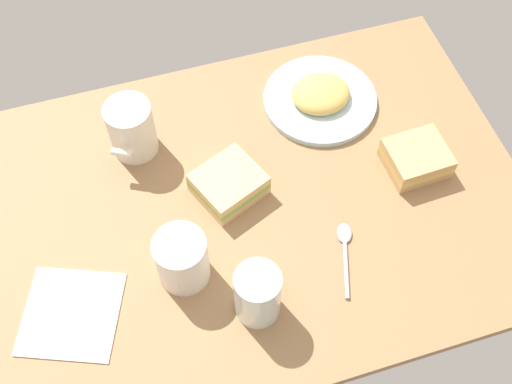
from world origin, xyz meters
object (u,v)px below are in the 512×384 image
at_px(glass_of_milk, 258,296).
at_px(sandwich_side, 229,184).
at_px(spoon, 345,248).
at_px(paper_napkin, 71,314).
at_px(coffee_mug_black, 182,259).
at_px(sandwich_main, 416,158).
at_px(plate_of_food, 320,97).
at_px(coffee_mug_milky, 131,128).

bearing_deg(glass_of_milk, sandwich_side, -94.16).
relative_size(spoon, paper_napkin, 0.90).
bearing_deg(sandwich_side, coffee_mug_black, 49.23).
relative_size(sandwich_main, glass_of_milk, 0.97).
distance_m(coffee_mug_black, paper_napkin, 0.19).
relative_size(coffee_mug_black, glass_of_milk, 0.97).
bearing_deg(spoon, plate_of_food, -102.42).
relative_size(coffee_mug_milky, sandwich_main, 1.02).
bearing_deg(coffee_mug_black, paper_napkin, 5.26).
xyz_separation_m(sandwich_main, spoon, (0.17, 0.11, -0.02)).
bearing_deg(coffee_mug_milky, plate_of_food, -179.73).
relative_size(glass_of_milk, spoon, 0.82).
distance_m(sandwich_side, paper_napkin, 0.32).
relative_size(coffee_mug_milky, glass_of_milk, 1.00).
distance_m(coffee_mug_black, sandwich_side, 0.17).
height_order(plate_of_food, sandwich_main, same).
height_order(coffee_mug_black, sandwich_side, coffee_mug_black).
distance_m(coffee_mug_black, coffee_mug_milky, 0.26).
distance_m(glass_of_milk, paper_napkin, 0.28).
distance_m(coffee_mug_milky, sandwich_main, 0.49).
height_order(sandwich_main, paper_napkin, sandwich_main).
bearing_deg(spoon, paper_napkin, -2.37).
bearing_deg(glass_of_milk, coffee_mug_black, -44.15).
relative_size(coffee_mug_milky, spoon, 0.82).
relative_size(plate_of_food, sandwich_side, 1.57).
height_order(sandwich_side, paper_napkin, sandwich_side).
xyz_separation_m(sandwich_main, paper_napkin, (0.60, 0.10, -0.02)).
bearing_deg(sandwich_main, sandwich_side, -7.82).
xyz_separation_m(coffee_mug_milky, paper_napkin, (0.15, 0.28, -0.05)).
bearing_deg(spoon, sandwich_main, -146.24).
bearing_deg(sandwich_main, paper_napkin, 9.10).
bearing_deg(plate_of_food, coffee_mug_black, 39.30).
bearing_deg(coffee_mug_milky, paper_napkin, 60.71).
xyz_separation_m(plate_of_food, spoon, (0.07, 0.30, -0.01)).
xyz_separation_m(plate_of_food, sandwich_side, (0.21, 0.14, 0.01)).
bearing_deg(paper_napkin, plate_of_food, -150.88).
distance_m(plate_of_food, sandwich_main, 0.21).
relative_size(sandwich_side, spoon, 1.03).
relative_size(plate_of_food, coffee_mug_milky, 1.98).
relative_size(coffee_mug_black, sandwich_main, 0.99).
height_order(sandwich_main, glass_of_milk, glass_of_milk).
bearing_deg(sandwich_side, glass_of_milk, 85.84).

